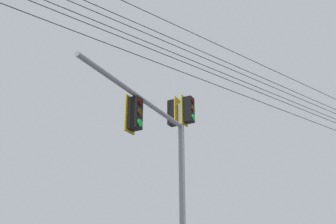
% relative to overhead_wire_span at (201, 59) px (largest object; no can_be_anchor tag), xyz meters
% --- Properties ---
extents(signal_mast_assembly, '(4.18, 4.16, 7.16)m').
position_rel_overhead_wire_span_xyz_m(signal_mast_assembly, '(0.92, -1.56, -3.95)').
color(signal_mast_assembly, gray).
rests_on(signal_mast_assembly, ground).
extents(overhead_wire_span, '(7.70, 21.64, 2.16)m').
position_rel_overhead_wire_span_xyz_m(overhead_wire_span, '(0.00, 0.00, 0.00)').
color(overhead_wire_span, black).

